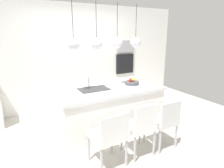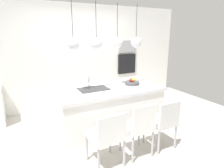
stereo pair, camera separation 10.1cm
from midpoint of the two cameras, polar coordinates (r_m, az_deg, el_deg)
floor at (r=4.05m, az=-2.01°, el=-13.02°), size 6.60×6.60×0.00m
back_wall at (r=5.14m, az=-10.55°, el=8.02°), size 6.00×0.10×2.60m
kitchen_island at (r=3.86m, az=-2.07°, el=-7.20°), size 2.03×1.08×0.88m
sink_basin at (r=3.60m, az=-6.21°, el=-1.59°), size 0.56×0.40×0.02m
faucet at (r=3.76m, az=-7.53°, el=1.38°), size 0.02×0.17×0.22m
fruit_bowl at (r=3.92m, az=5.16°, el=0.54°), size 0.29×0.29×0.16m
microwave at (r=5.65m, az=3.33°, el=11.03°), size 0.54×0.08×0.34m
oven at (r=5.70m, az=3.25°, el=6.01°), size 0.56×0.08×0.56m
chair_near at (r=2.82m, az=-1.89°, el=-14.81°), size 0.50×0.49×0.85m
chair_middle at (r=3.06m, az=7.46°, el=-12.02°), size 0.43×0.44×0.89m
chair_far at (r=3.35m, az=14.16°, el=-10.35°), size 0.42×0.45×0.85m
pendant_light_left at (r=3.35m, az=-12.14°, el=11.48°), size 0.21×0.21×0.81m
pendant_light_center_left at (r=3.49m, az=-5.41°, el=11.86°), size 0.21×0.21×0.81m
pendant_light_center_right at (r=3.68m, az=0.72°, el=12.08°), size 0.21×0.21×0.81m
pendant_light_right at (r=3.90m, az=6.22°, el=12.16°), size 0.21×0.21×0.81m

